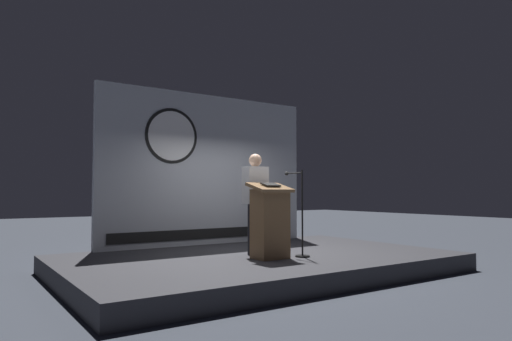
% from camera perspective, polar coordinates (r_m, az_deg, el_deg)
% --- Properties ---
extents(ground_plane, '(40.00, 40.00, 0.00)m').
position_cam_1_polar(ground_plane, '(7.91, 0.39, -12.63)').
color(ground_plane, '#383D47').
extents(stage_platform, '(6.40, 4.00, 0.30)m').
position_cam_1_polar(stage_platform, '(7.88, 0.39, -11.56)').
color(stage_platform, '#333338').
rests_on(stage_platform, ground).
extents(banner_display, '(4.60, 0.12, 3.06)m').
position_cam_1_polar(banner_display, '(9.37, -6.13, 0.17)').
color(banner_display, '#B2B7C1').
rests_on(banner_display, stage_platform).
extents(podium, '(0.64, 0.50, 1.22)m').
position_cam_1_polar(podium, '(7.32, 1.77, -6.38)').
color(podium, olive).
rests_on(podium, stage_platform).
extents(speaker_person, '(0.40, 0.26, 1.71)m').
position_cam_1_polar(speaker_person, '(7.72, -0.09, -4.09)').
color(speaker_person, black).
rests_on(speaker_person, stage_platform).
extents(microphone_stand, '(0.24, 0.57, 1.43)m').
position_cam_1_polar(microphone_stand, '(7.58, 5.56, -6.92)').
color(microphone_stand, black).
rests_on(microphone_stand, stage_platform).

